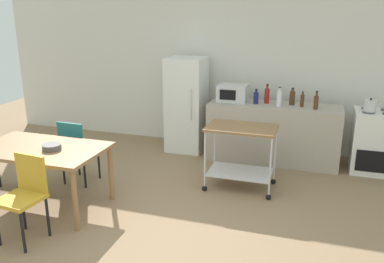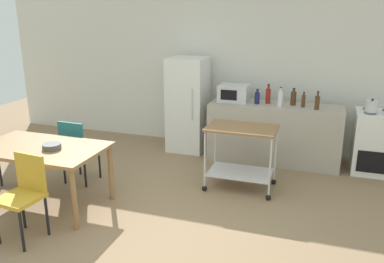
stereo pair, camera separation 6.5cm
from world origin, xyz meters
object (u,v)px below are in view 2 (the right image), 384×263
at_px(refrigerator, 188,105).
at_px(bottle_hot_sauce, 317,102).
at_px(chair_mustard, 24,191).
at_px(chair_teal, 77,147).
at_px(bottle_sparkling_water, 303,101).
at_px(microwave, 234,93).
at_px(fruit_bowl, 52,146).
at_px(dining_table, 41,153).
at_px(bottle_soda, 293,98).
at_px(stove_oven, 375,142).
at_px(bottle_olive_oil, 268,96).
at_px(bottle_sesame_oil, 257,98).
at_px(bottle_soy_sauce, 280,99).
at_px(kettle, 372,106).
at_px(kitchen_cart, 241,147).

height_order(refrigerator, bottle_hot_sauce, refrigerator).
xyz_separation_m(chair_mustard, bottle_hot_sauce, (2.74, 2.96, 0.49)).
relative_size(chair_teal, bottle_sparkling_water, 3.87).
xyz_separation_m(microwave, fruit_bowl, (-1.57, -2.48, -0.25)).
distance_m(dining_table, bottle_soda, 3.66).
distance_m(stove_oven, bottle_olive_oil, 1.68).
height_order(bottle_sesame_oil, bottle_soy_sauce, bottle_soy_sauce).
xyz_separation_m(chair_teal, kettle, (3.74, 1.61, 0.48)).
distance_m(chair_mustard, bottle_soda, 3.97).
height_order(refrigerator, bottle_sparkling_water, refrigerator).
xyz_separation_m(chair_teal, refrigerator, (0.96, 1.79, 0.26)).
bearing_deg(bottle_soda, stove_oven, -2.77).
xyz_separation_m(bottle_sesame_oil, bottle_sparkling_water, (0.69, 0.00, 0.00)).
height_order(bottle_soy_sauce, bottle_hot_sauce, bottle_soy_sauce).
distance_m(dining_table, kettle, 4.43).
height_order(refrigerator, kitchen_cart, refrigerator).
bearing_deg(stove_oven, bottle_soy_sauce, -175.34).
bearing_deg(kettle, bottle_sparkling_water, 175.40).
distance_m(bottle_sesame_oil, bottle_soy_sauce, 0.37).
relative_size(chair_teal, stove_oven, 0.97).
relative_size(bottle_sesame_oil, bottle_soda, 0.87).
bearing_deg(bottle_sparkling_water, bottle_soy_sauce, -164.97).
bearing_deg(bottle_hot_sauce, stove_oven, 7.75).
distance_m(kitchen_cart, bottle_sesame_oil, 1.23).
distance_m(refrigerator, kitchen_cart, 1.73).
height_order(dining_table, kitchen_cart, kitchen_cart).
distance_m(stove_oven, kettle, 0.57).
relative_size(bottle_soda, bottle_hot_sauce, 0.97).
xyz_separation_m(bottle_soda, bottle_sparkling_water, (0.15, -0.08, -0.01)).
bearing_deg(stove_oven, kettle, -140.33).
height_order(kitchen_cart, bottle_sparkling_water, bottle_sparkling_water).
bearing_deg(bottle_hot_sauce, refrigerator, 174.51).
height_order(chair_mustard, fruit_bowl, chair_mustard).
relative_size(refrigerator, bottle_soy_sauce, 5.23).
distance_m(kitchen_cart, bottle_soy_sauce, 1.21).
bearing_deg(fruit_bowl, stove_oven, 33.46).
distance_m(chair_mustard, fruit_bowl, 0.70).
relative_size(chair_mustard, bottle_sesame_oil, 3.92).
relative_size(microwave, bottle_sesame_oil, 2.02).
bearing_deg(bottle_sparkling_water, refrigerator, 176.75).
bearing_deg(bottle_sesame_oil, kettle, -2.55).
bearing_deg(bottle_olive_oil, kettle, -5.75).
relative_size(chair_mustard, kitchen_cart, 0.98).
distance_m(refrigerator, bottle_soda, 1.71).
bearing_deg(fruit_bowl, bottle_olive_oil, 49.71).
distance_m(dining_table, bottle_sparkling_water, 3.72).
xyz_separation_m(bottle_soda, bottle_hot_sauce, (0.35, -0.17, -0.00)).
xyz_separation_m(dining_table, bottle_soy_sauce, (2.50, 2.30, 0.35)).
bearing_deg(refrigerator, stove_oven, -1.60).
height_order(dining_table, stove_oven, stove_oven).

